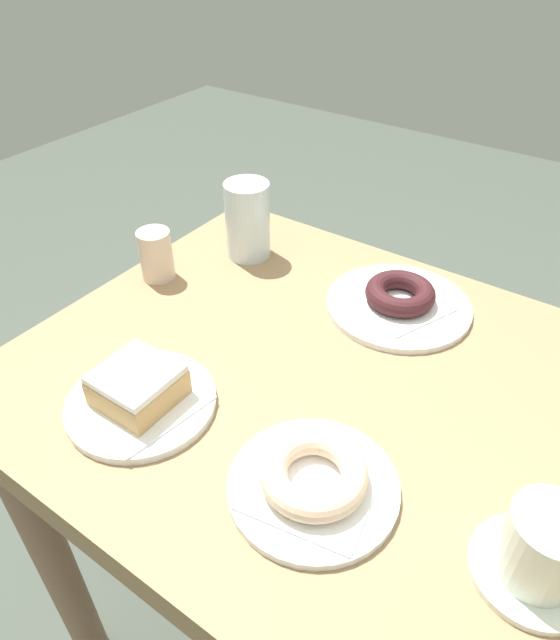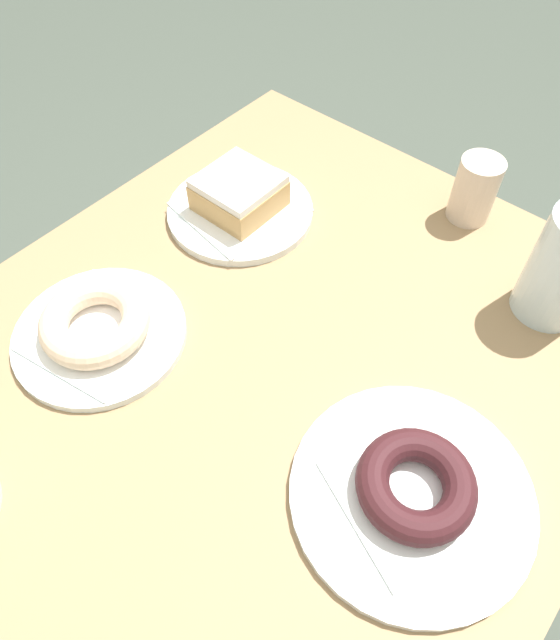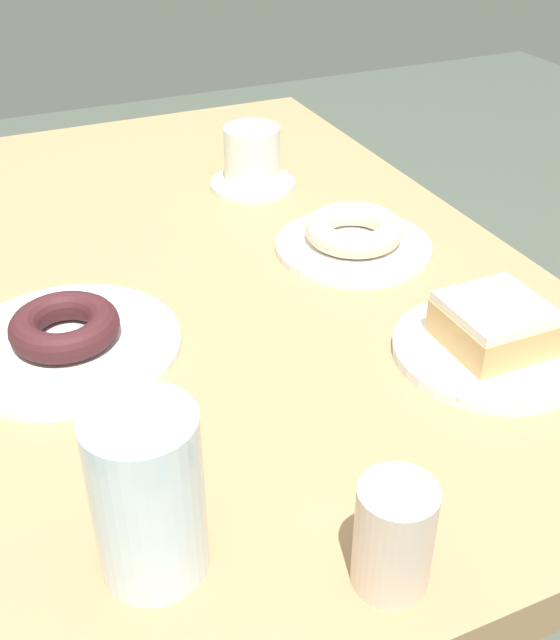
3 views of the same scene
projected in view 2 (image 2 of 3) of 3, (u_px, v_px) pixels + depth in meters
The scene contains 12 objects.
ground_plane at pixel (228, 608), 1.18m from camera, with size 6.00×6.00×0.00m, color #454D43.
table at pixel (188, 490), 0.66m from camera, with size 1.11×0.71×0.76m.
plate_chocolate_ring at pixel (411, 494), 0.54m from camera, with size 0.23×0.23×0.01m, color white.
napkin_chocolate_ring at pixel (412, 492), 0.54m from camera, with size 0.13×0.13×0.00m, color white.
donut_chocolate_ring at pixel (416, 485), 0.53m from camera, with size 0.11×0.11×0.03m, color #3A171B.
plate_glazed_square at pixel (240, 211), 0.78m from camera, with size 0.20×0.20×0.01m, color white.
napkin_glazed_square at pixel (240, 207), 0.78m from camera, with size 0.14×0.14×0.00m, color white.
donut_glazed_square at pixel (239, 193), 0.76m from camera, with size 0.10×0.10×0.05m.
plate_sugar_ring at pixel (100, 335), 0.66m from camera, with size 0.20×0.20×0.01m, color white.
napkin_sugar_ring at pixel (99, 331), 0.65m from camera, with size 0.14×0.14×0.00m, color white.
donut_sugar_ring at pixel (95, 322), 0.64m from camera, with size 0.12×0.12×0.03m, color beige.
sugar_jar at pixel (475, 190), 0.75m from camera, with size 0.06×0.06×0.09m, color beige.
Camera 2 is at (0.12, 0.24, 1.29)m, focal length 32.42 mm.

